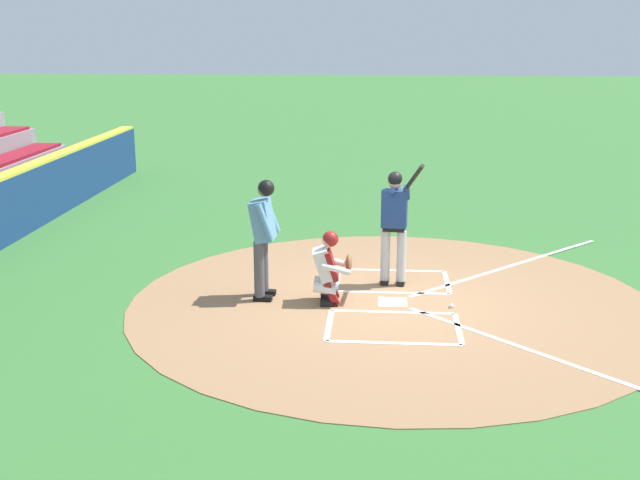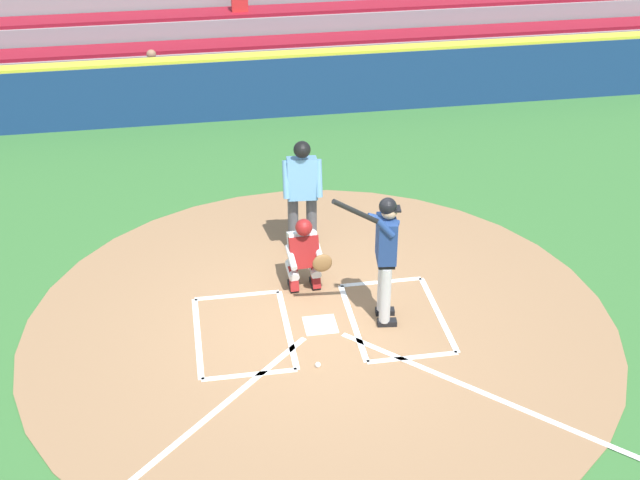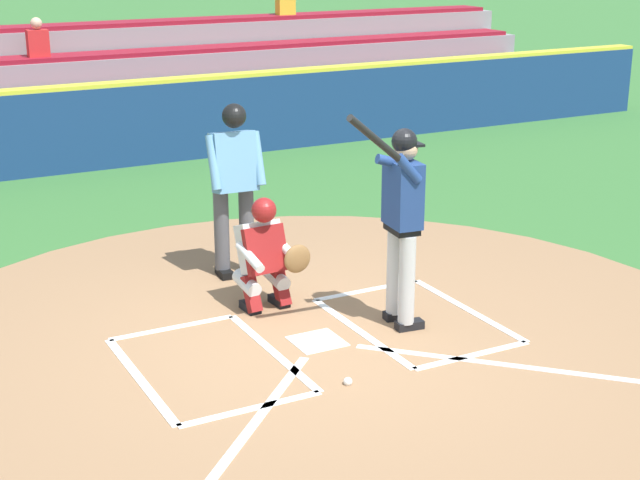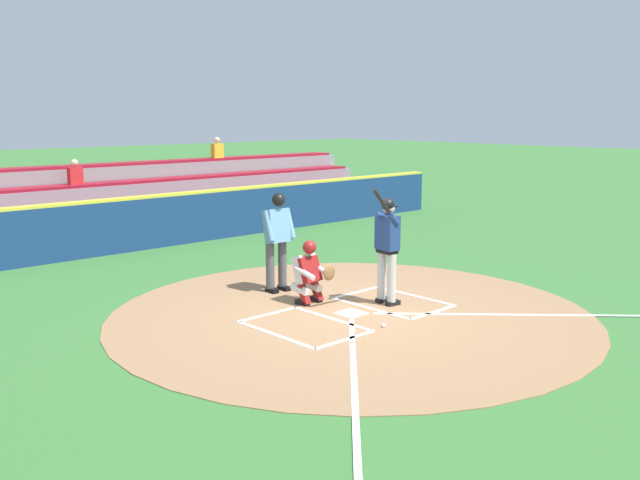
% 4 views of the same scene
% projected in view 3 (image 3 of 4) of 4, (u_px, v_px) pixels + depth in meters
% --- Properties ---
extents(ground_plane, '(120.00, 120.00, 0.00)m').
position_uv_depth(ground_plane, '(317.00, 343.00, 8.69)').
color(ground_plane, '#387033').
extents(dirt_circle, '(8.00, 8.00, 0.01)m').
position_uv_depth(dirt_circle, '(317.00, 342.00, 8.69)').
color(dirt_circle, '#99704C').
rests_on(dirt_circle, ground).
extents(home_plate_and_chalk, '(7.93, 4.91, 0.01)m').
position_uv_depth(home_plate_and_chalk, '(367.00, 380.00, 7.94)').
color(home_plate_and_chalk, white).
rests_on(home_plate_and_chalk, dirt_circle).
extents(batter, '(0.99, 0.63, 2.13)m').
position_uv_depth(batter, '(402.00, 213.00, 8.71)').
color(batter, '#BCBCBC').
rests_on(batter, ground).
extents(catcher, '(0.61, 0.61, 1.13)m').
position_uv_depth(catcher, '(265.00, 251.00, 9.29)').
color(catcher, black).
rests_on(catcher, ground).
extents(plate_umpire, '(0.60, 0.44, 1.86)m').
position_uv_depth(plate_umpire, '(234.00, 178.00, 10.05)').
color(plate_umpire, '#4C4C51').
rests_on(plate_umpire, ground).
extents(baseball, '(0.07, 0.07, 0.07)m').
position_uv_depth(baseball, '(348.00, 382.00, 7.86)').
color(baseball, white).
rests_on(baseball, ground).
extents(backstop_wall, '(22.00, 0.36, 1.31)m').
position_uv_depth(backstop_wall, '(90.00, 127.00, 14.80)').
color(backstop_wall, navy).
rests_on(backstop_wall, ground).
extents(bleacher_stand, '(20.00, 3.40, 2.55)m').
position_uv_depth(bleacher_stand, '(49.00, 98.00, 17.05)').
color(bleacher_stand, gray).
rests_on(bleacher_stand, ground).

